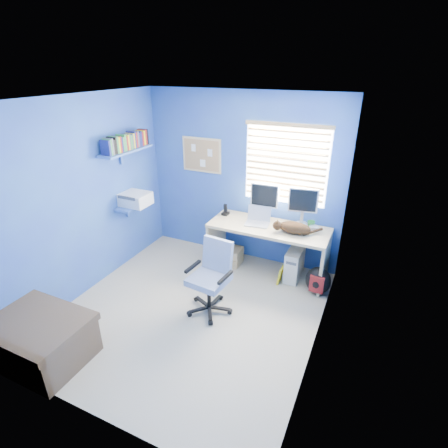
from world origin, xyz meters
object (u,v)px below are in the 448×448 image
at_px(laptop, 257,217).
at_px(tower_pc, 294,264).
at_px(desk, 267,250).
at_px(cat, 294,228).
at_px(office_chair, 211,286).

xyz_separation_m(laptop, tower_pc, (0.58, 0.01, -0.62)).
bearing_deg(desk, laptop, -178.75).
height_order(desk, tower_pc, desk).
distance_m(cat, office_chair, 1.36).
xyz_separation_m(desk, office_chair, (-0.35, -1.11, -0.03)).
xyz_separation_m(laptop, office_chair, (-0.18, -1.10, -0.51)).
bearing_deg(laptop, cat, -13.27).
xyz_separation_m(laptop, cat, (0.54, -0.06, -0.03)).
bearing_deg(laptop, desk, -6.07).
bearing_deg(tower_pc, laptop, -177.92).
relative_size(cat, office_chair, 0.48).
bearing_deg(office_chair, laptop, 80.70).
distance_m(tower_pc, office_chair, 1.36).
height_order(cat, tower_pc, cat).
height_order(cat, office_chair, office_chair).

